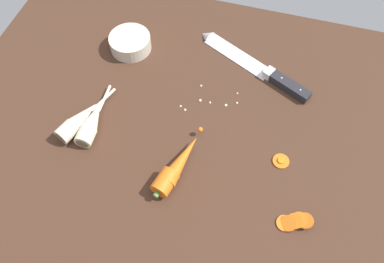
{
  "coord_description": "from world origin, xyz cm",
  "views": [
    {
      "loc": [
        12.68,
        -46.11,
        76.68
      ],
      "look_at": [
        0.0,
        -2.0,
        1.5
      ],
      "focal_mm": 35.75,
      "sensor_mm": 36.0,
      "label": 1
    }
  ],
  "objects_px": {
    "chefs_knife": "(251,63)",
    "prep_bowl": "(130,42)",
    "whole_carrot": "(176,166)",
    "parsnip_front": "(79,121)",
    "parsnip_mid_left": "(92,123)",
    "carrot_slice_stack": "(294,222)",
    "carrot_slice_stray_near": "(281,161)"
  },
  "relations": [
    {
      "from": "chefs_knife",
      "to": "prep_bowl",
      "type": "distance_m",
      "value": 0.32
    },
    {
      "from": "chefs_knife",
      "to": "prep_bowl",
      "type": "bearing_deg",
      "value": -174.42
    },
    {
      "from": "parsnip_front",
      "to": "carrot_slice_stray_near",
      "type": "height_order",
      "value": "parsnip_front"
    },
    {
      "from": "parsnip_front",
      "to": "parsnip_mid_left",
      "type": "relative_size",
      "value": 1.0
    },
    {
      "from": "parsnip_mid_left",
      "to": "prep_bowl",
      "type": "distance_m",
      "value": 0.26
    },
    {
      "from": "chefs_knife",
      "to": "carrot_slice_stack",
      "type": "relative_size",
      "value": 4.48
    },
    {
      "from": "chefs_knife",
      "to": "prep_bowl",
      "type": "height_order",
      "value": "prep_bowl"
    },
    {
      "from": "chefs_knife",
      "to": "prep_bowl",
      "type": "xyz_separation_m",
      "value": [
        -0.32,
        -0.03,
        0.01
      ]
    },
    {
      "from": "parsnip_mid_left",
      "to": "carrot_slice_stack",
      "type": "relative_size",
      "value": 2.45
    },
    {
      "from": "whole_carrot",
      "to": "parsnip_mid_left",
      "type": "height_order",
      "value": "whole_carrot"
    },
    {
      "from": "whole_carrot",
      "to": "parsnip_front",
      "type": "distance_m",
      "value": 0.26
    },
    {
      "from": "chefs_knife",
      "to": "parsnip_front",
      "type": "bearing_deg",
      "value": -139.63
    },
    {
      "from": "whole_carrot",
      "to": "parsnip_front",
      "type": "height_order",
      "value": "whole_carrot"
    },
    {
      "from": "carrot_slice_stack",
      "to": "chefs_knife",
      "type": "bearing_deg",
      "value": 113.29
    },
    {
      "from": "carrot_slice_stack",
      "to": "prep_bowl",
      "type": "height_order",
      "value": "prep_bowl"
    },
    {
      "from": "parsnip_mid_left",
      "to": "carrot_slice_stray_near",
      "type": "bearing_deg",
      "value": 4.29
    },
    {
      "from": "parsnip_mid_left",
      "to": "carrot_slice_stray_near",
      "type": "distance_m",
      "value": 0.44
    },
    {
      "from": "parsnip_front",
      "to": "parsnip_mid_left",
      "type": "xyz_separation_m",
      "value": [
        0.03,
        0.0,
        0.0
      ]
    },
    {
      "from": "parsnip_mid_left",
      "to": "prep_bowl",
      "type": "height_order",
      "value": "same"
    },
    {
      "from": "carrot_slice_stack",
      "to": "carrot_slice_stray_near",
      "type": "bearing_deg",
      "value": 109.52
    },
    {
      "from": "carrot_slice_stack",
      "to": "carrot_slice_stray_near",
      "type": "xyz_separation_m",
      "value": [
        -0.05,
        0.13,
        -0.0
      ]
    },
    {
      "from": "parsnip_front",
      "to": "carrot_slice_stray_near",
      "type": "relative_size",
      "value": 4.77
    },
    {
      "from": "whole_carrot",
      "to": "prep_bowl",
      "type": "xyz_separation_m",
      "value": [
        -0.23,
        0.32,
        0.0
      ]
    },
    {
      "from": "chefs_knife",
      "to": "parsnip_front",
      "type": "xyz_separation_m",
      "value": [
        -0.35,
        -0.3,
        0.01
      ]
    },
    {
      "from": "chefs_knife",
      "to": "carrot_slice_stray_near",
      "type": "height_order",
      "value": "chefs_knife"
    },
    {
      "from": "parsnip_mid_left",
      "to": "prep_bowl",
      "type": "xyz_separation_m",
      "value": [
        -0.0,
        0.26,
        0.0
      ]
    },
    {
      "from": "parsnip_front",
      "to": "chefs_knife",
      "type": "bearing_deg",
      "value": 40.37
    },
    {
      "from": "prep_bowl",
      "to": "parsnip_front",
      "type": "bearing_deg",
      "value": -95.86
    },
    {
      "from": "whole_carrot",
      "to": "carrot_slice_stack",
      "type": "bearing_deg",
      "value": -10.21
    },
    {
      "from": "carrot_slice_stack",
      "to": "prep_bowl",
      "type": "distance_m",
      "value": 0.61
    },
    {
      "from": "whole_carrot",
      "to": "prep_bowl",
      "type": "relative_size",
      "value": 1.74
    },
    {
      "from": "parsnip_front",
      "to": "parsnip_mid_left",
      "type": "distance_m",
      "value": 0.03
    }
  ]
}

